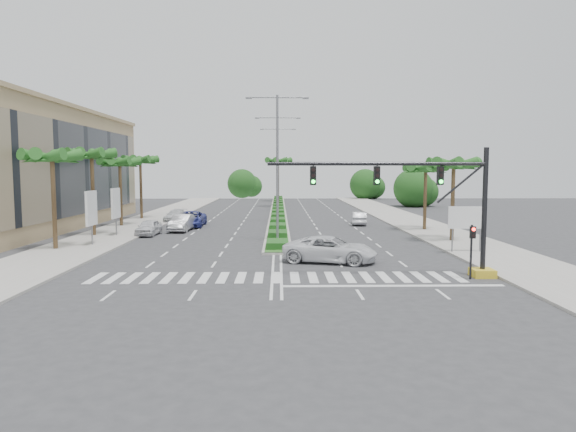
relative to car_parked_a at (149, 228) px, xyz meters
name	(u,v)px	position (x,y,z in m)	size (l,w,h in m)	color
ground	(277,278)	(11.80, -18.78, -0.72)	(160.00, 160.00, 0.00)	#333335
footpath_right	(438,232)	(27.00, 1.22, -0.64)	(6.00, 120.00, 0.15)	gray
footpath_left	(116,233)	(-3.40, 1.22, -0.64)	(6.00, 120.00, 0.15)	gray
median	(278,211)	(11.80, 26.22, -0.62)	(2.20, 75.00, 0.20)	gray
median_grass	(278,210)	(11.80, 26.22, -0.50)	(1.80, 75.00, 0.04)	#27581E
building	(28,170)	(-14.20, 7.22, 5.28)	(12.00, 36.00, 12.00)	tan
signal_gantry	(444,215)	(21.07, -18.78, 2.74)	(12.60, 1.20, 7.20)	gold
pedestrian_signal	(472,242)	(22.40, -19.45, 1.32)	(0.28, 0.36, 3.00)	black
direction_sign	(467,220)	(25.30, -10.79, 1.73)	(2.70, 0.11, 3.40)	slate
billboard_near	(91,209)	(-2.70, -6.78, 2.24)	(0.18, 2.10, 4.35)	slate
billboard_far	(116,204)	(-2.70, -0.78, 2.24)	(0.18, 2.10, 4.35)	slate
palm_left_near	(52,160)	(-4.70, -8.78, 5.97)	(4.57, 4.68, 7.55)	brown
palm_left_mid	(92,157)	(-4.70, -0.78, 6.36)	(4.57, 4.68, 7.95)	brown
palm_left_far	(120,165)	(-4.70, 7.22, 5.78)	(4.57, 4.68, 7.35)	brown
palm_left_end	(140,162)	(-4.70, 15.22, 6.16)	(4.57, 4.68, 7.75)	brown
palm_right_near	(454,167)	(26.30, -4.78, 5.49)	(4.57, 4.68, 7.05)	brown
palm_right_far	(426,171)	(26.30, 3.22, 5.20)	(4.57, 4.68, 6.75)	brown
palm_median_a	(278,163)	(11.80, 36.22, 6.45)	(4.57, 4.68, 8.05)	brown
palm_median_b	(278,164)	(11.80, 51.22, 6.45)	(4.57, 4.68, 8.05)	brown
streetlight_near	(277,160)	(11.80, -4.78, 6.09)	(5.10, 0.25, 12.00)	slate
streetlight_mid	(278,163)	(11.80, 11.22, 6.09)	(5.10, 0.25, 12.00)	slate
streetlight_far	(278,164)	(11.80, 27.22, 6.09)	(5.10, 0.25, 12.00)	slate
car_parked_a	(149,228)	(0.00, 0.00, 0.00)	(1.70, 4.22, 1.44)	silver
car_parked_b	(182,223)	(2.40, 3.31, 0.10)	(1.72, 4.94, 1.63)	#AFAFB4
car_parked_c	(191,219)	(2.63, 7.08, 0.10)	(2.71, 5.88, 1.63)	navy
car_parked_d	(176,216)	(0.00, 12.36, -0.03)	(1.94, 4.77, 1.38)	silver
car_crossing	(330,249)	(15.25, -14.04, 0.12)	(2.78, 6.04, 1.68)	silver
car_right	(359,218)	(20.70, 8.89, -0.01)	(1.50, 4.30, 1.42)	silver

